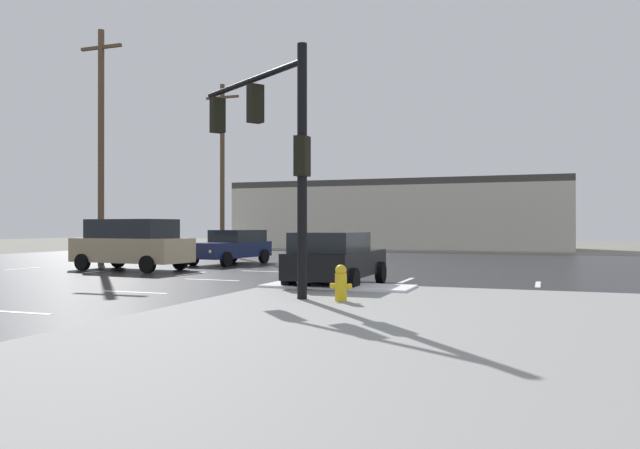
{
  "coord_description": "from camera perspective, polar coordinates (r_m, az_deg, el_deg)",
  "views": [
    {
      "loc": [
        10.2,
        -19.6,
        1.77
      ],
      "look_at": [
        0.46,
        7.02,
        1.85
      ],
      "focal_mm": 34.57,
      "sensor_mm": 36.0,
      "label": 1
    }
  ],
  "objects": [
    {
      "name": "ground_plane",
      "position": [
        22.17,
        -7.39,
        -4.74
      ],
      "size": [
        120.0,
        120.0,
        0.0
      ],
      "primitive_type": "plane",
      "color": "slate"
    },
    {
      "name": "road_asphalt",
      "position": [
        22.17,
        -7.39,
        -4.72
      ],
      "size": [
        44.0,
        44.0,
        0.02
      ],
      "primitive_type": "cube",
      "color": "#232326",
      "rests_on": "ground_plane"
    },
    {
      "name": "snow_strip_curbside",
      "position": [
        16.52,
        1.68,
        -5.72
      ],
      "size": [
        4.0,
        1.6,
        0.06
      ],
      "primitive_type": "cube",
      "color": "white",
      "rests_on": "sidewalk_corner"
    },
    {
      "name": "lane_markings",
      "position": [
        20.4,
        -6.17,
        -5.08
      ],
      "size": [
        36.15,
        36.15,
        0.01
      ],
      "color": "silver",
      "rests_on": "road_asphalt"
    },
    {
      "name": "traffic_signal_mast",
      "position": [
        15.0,
        -4.47,
        8.24
      ],
      "size": [
        3.98,
        2.74,
        5.73
      ],
      "rotation": [
        0.0,
        0.0,
        2.56
      ],
      "color": "black",
      "rests_on": "sidewalk_corner"
    },
    {
      "name": "fire_hydrant",
      "position": [
        13.46,
        1.94,
        -5.42
      ],
      "size": [
        0.48,
        0.26,
        0.79
      ],
      "color": "gold",
      "rests_on": "sidewalk_corner"
    },
    {
      "name": "strip_building_background",
      "position": [
        50.75,
        7.3,
        0.88
      ],
      "size": [
        26.45,
        8.0,
        5.41
      ],
      "color": "beige",
      "rests_on": "ground_plane"
    },
    {
      "name": "sedan_navy",
      "position": [
        28.76,
        -8.16,
        -1.99
      ],
      "size": [
        2.43,
        4.68,
        1.58
      ],
      "rotation": [
        0.0,
        0.0,
        -1.69
      ],
      "color": "#141E47",
      "rests_on": "road_asphalt"
    },
    {
      "name": "suv_tan",
      "position": [
        25.66,
        -17.03,
        -1.68
      ],
      "size": [
        4.96,
        2.5,
        2.03
      ],
      "rotation": [
        0.0,
        0.0,
        3.06
      ],
      "color": "tan",
      "rests_on": "road_asphalt"
    },
    {
      "name": "sedan_black",
      "position": [
        17.66,
        1.49,
        -3.14
      ],
      "size": [
        2.07,
        4.56,
        1.58
      ],
      "rotation": [
        0.0,
        0.0,
        1.59
      ],
      "color": "black",
      "rests_on": "road_asphalt"
    },
    {
      "name": "utility_pole_far",
      "position": [
        30.06,
        -19.61,
        7.16
      ],
      "size": [
        2.2,
        0.28,
        10.75
      ],
      "color": "brown",
      "rests_on": "ground_plane"
    },
    {
      "name": "utility_pole_distant",
      "position": [
        38.3,
        -9.03,
        5.36
      ],
      "size": [
        2.2,
        0.28,
        10.47
      ],
      "color": "brown",
      "rests_on": "ground_plane"
    }
  ]
}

